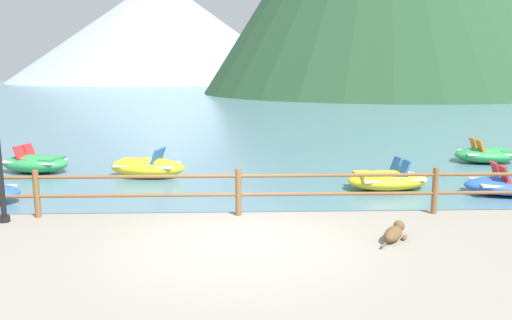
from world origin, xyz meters
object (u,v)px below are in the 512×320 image
dog_resting (394,233)px  pedal_boat_3 (387,180)px  pedal_boat_2 (147,167)px  pedal_boat_4 (486,155)px  pedal_boat_5 (35,163)px

dog_resting → pedal_boat_3: size_ratio=0.38×
dog_resting → pedal_boat_2: (-5.51, 7.16, -0.21)m
pedal_boat_3 → pedal_boat_4: pedal_boat_4 is taller
dog_resting → pedal_boat_5: pedal_boat_5 is taller
pedal_boat_3 → pedal_boat_5: (-10.68, 2.69, 0.03)m
dog_resting → pedal_boat_3: bearing=74.7°
pedal_boat_4 → pedal_boat_5: pedal_boat_5 is taller
dog_resting → pedal_boat_5: size_ratio=0.38×
dog_resting → pedal_boat_2: 9.04m
pedal_boat_3 → pedal_boat_5: 11.02m
pedal_boat_2 → dog_resting: bearing=-52.5°
pedal_boat_4 → pedal_boat_5: 15.43m
pedal_boat_4 → pedal_boat_2: bearing=-170.2°
pedal_boat_2 → pedal_boat_4: 11.82m
pedal_boat_3 → pedal_boat_5: bearing=165.9°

